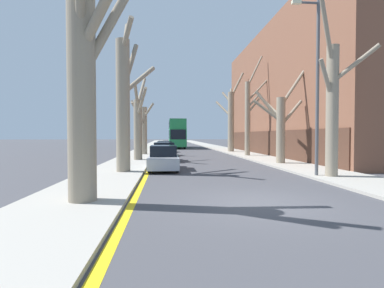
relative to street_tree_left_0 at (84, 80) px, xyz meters
name	(u,v)px	position (x,y,z in m)	size (l,w,h in m)	color
ground_plane	(258,203)	(5.20, -0.14, -3.69)	(300.00, 300.00, 0.00)	#424247
sidewalk_left	(152,146)	(-0.43, 49.86, -3.63)	(3.21, 120.00, 0.12)	#A39E93
sidewalk_right	(209,145)	(10.83, 49.86, -3.63)	(3.21, 120.00, 0.12)	#A39E93
building_facade_right	(310,92)	(17.43, 21.28, 2.89)	(10.08, 30.22, 13.19)	brown
kerb_line_stripe	(161,146)	(1.35, 49.86, -3.69)	(0.24, 120.00, 0.01)	yellow
street_tree_left_0	(84,80)	(0.00, 0.00, 0.00)	(2.35, 2.41, 7.57)	gray
street_tree_left_1	(124,99)	(0.14, 7.49, 0.37)	(2.02, 4.35, 8.72)	gray
street_tree_left_2	(138,125)	(0.17, 15.23, -0.77)	(1.24, 4.34, 7.06)	gray
street_tree_left_3	(144,128)	(0.06, 22.29, -0.86)	(2.47, 3.29, 5.68)	gray
street_tree_right_0	(333,106)	(10.25, 4.53, -0.21)	(2.63, 1.73, 8.11)	gray
street_tree_right_1	(280,124)	(10.48, 11.59, -0.82)	(4.04, 2.35, 6.85)	gray
street_tree_right_2	(249,115)	(10.45, 19.72, 0.40)	(2.53, 1.47, 9.94)	gray
street_tree_right_3	(231,118)	(10.28, 27.01, 0.47)	(3.30, 2.40, 9.77)	gray
double_decker_bus	(177,132)	(4.15, 40.54, -1.12)	(2.56, 11.97, 4.54)	#1E7F47
parked_car_0	(164,158)	(2.23, 8.98, -3.01)	(1.74, 4.42, 1.46)	#9EA3AD
parked_car_1	(164,152)	(2.23, 15.15, -3.00)	(1.81, 4.00, 1.49)	#4C5156
parked_car_2	(165,149)	(2.23, 21.64, -3.02)	(1.73, 4.07, 1.43)	#9EA3AD
parked_car_3	(165,147)	(2.23, 28.09, -3.03)	(1.78, 4.13, 1.39)	#4C5156
lamp_post	(316,80)	(9.62, 4.94, 1.07)	(1.40, 0.20, 8.59)	#4C4F54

